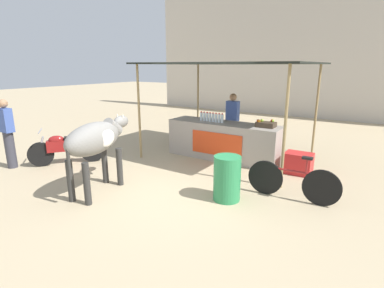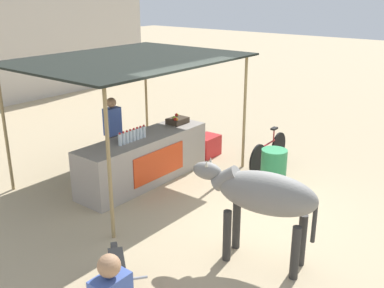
% 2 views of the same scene
% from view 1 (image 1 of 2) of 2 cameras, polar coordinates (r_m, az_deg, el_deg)
% --- Properties ---
extents(ground_plane, '(60.00, 60.00, 0.00)m').
position_cam_1_polar(ground_plane, '(6.28, -3.40, -7.74)').
color(ground_plane, tan).
extents(building_wall_far, '(16.00, 0.50, 6.49)m').
position_cam_1_polar(building_wall_far, '(15.43, 21.01, 16.95)').
color(building_wall_far, beige).
rests_on(building_wall_far, ground).
extents(stall_counter, '(3.00, 0.82, 0.96)m').
position_cam_1_polar(stall_counter, '(7.91, 6.03, 0.63)').
color(stall_counter, '#9E9389').
rests_on(stall_counter, ground).
extents(stall_awning, '(4.20, 3.20, 2.47)m').
position_cam_1_polar(stall_awning, '(7.95, 7.44, 14.45)').
color(stall_awning, black).
rests_on(stall_awning, ground).
extents(water_bottle_row, '(0.70, 0.07, 0.25)m').
position_cam_1_polar(water_bottle_row, '(7.91, 3.73, 5.08)').
color(water_bottle_row, silver).
rests_on(water_bottle_row, stall_counter).
extents(fruit_crate, '(0.44, 0.32, 0.18)m').
position_cam_1_polar(fruit_crate, '(7.42, 13.88, 3.70)').
color(fruit_crate, '#3F3326').
rests_on(fruit_crate, stall_counter).
extents(vendor_behind_counter, '(0.34, 0.22, 1.65)m').
position_cam_1_polar(vendor_behind_counter, '(8.55, 7.68, 4.17)').
color(vendor_behind_counter, '#383842').
rests_on(vendor_behind_counter, ground).
extents(cooler_box, '(0.60, 0.44, 0.48)m').
position_cam_1_polar(cooler_box, '(7.24, 19.58, -3.47)').
color(cooler_box, red).
rests_on(cooler_box, ground).
extents(water_barrel, '(0.49, 0.49, 0.83)m').
position_cam_1_polar(water_barrel, '(5.49, 6.68, -6.50)').
color(water_barrel, '#2D8C51').
rests_on(water_barrel, ground).
extents(cow, '(0.79, 1.85, 1.44)m').
position_cam_1_polar(cow, '(5.91, -17.75, 0.70)').
color(cow, gray).
rests_on(cow, ground).
extents(motorcycle_parked, '(1.17, 1.47, 0.90)m').
position_cam_1_polar(motorcycle_parked, '(8.06, -22.89, -0.58)').
color(motorcycle_parked, black).
rests_on(motorcycle_parked, ground).
extents(bicycle_leaning, '(1.66, 0.12, 0.85)m').
position_cam_1_polar(bicycle_leaning, '(5.79, 18.61, -6.80)').
color(bicycle_leaning, black).
rests_on(bicycle_leaning, ground).
extents(passerby_on_street, '(0.34, 0.22, 1.65)m').
position_cam_1_polar(passerby_on_street, '(8.28, -31.68, 1.75)').
color(passerby_on_street, '#383842').
rests_on(passerby_on_street, ground).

